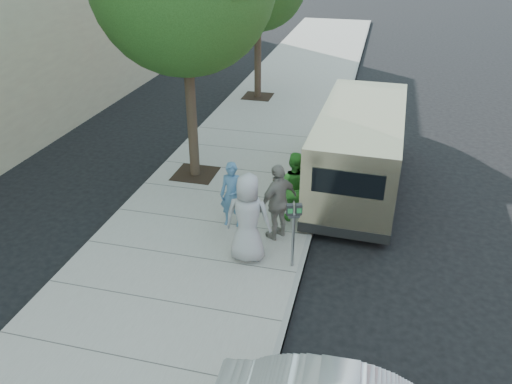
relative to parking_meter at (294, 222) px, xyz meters
The scene contains 9 objects.
ground 2.18m from the parking_meter, 134.26° to the left, with size 120.00×120.00×0.00m, color black.
sidewalk 2.84m from the parking_meter, 150.31° to the left, with size 5.00×60.00×0.15m, color gray.
curb_face 1.75m from the parking_meter, 81.57° to the left, with size 0.12×60.00×0.16m, color gray.
parking_meter is the anchor object (origin of this frame).
van 4.32m from the parking_meter, 75.88° to the left, with size 2.30×6.33×2.32m.
person_officer 2.16m from the parking_meter, 142.58° to the left, with size 0.59×0.39×1.63m, color teal.
person_green_shirt 1.98m from the parking_meter, 99.84° to the left, with size 0.86×0.67×1.77m, color green.
person_gray_shirt 0.99m from the parking_meter, behind, with size 0.99×0.64×2.02m, color #A09FA2.
person_striped_polo 1.18m from the parking_meter, 117.34° to the left, with size 1.08×0.45×1.85m, color gray.
Camera 1 is at (2.61, -9.86, 6.64)m, focal length 35.00 mm.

